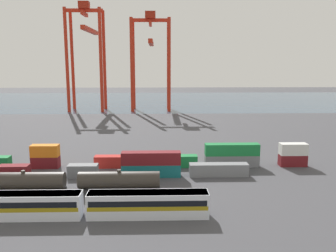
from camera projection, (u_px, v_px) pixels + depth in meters
name	position (u px, v px, depth m)	size (l,w,h in m)	color
ground_plane	(114.00, 134.00, 116.48)	(420.00, 420.00, 0.00)	#424247
harbour_water	(134.00, 101.00, 215.85)	(400.00, 110.00, 0.01)	#384C60
passenger_train	(20.00, 204.00, 54.08)	(56.84, 3.14, 3.90)	silver
freight_tank_row	(24.00, 183.00, 63.61)	(48.20, 2.99, 4.45)	#232326
shipping_container_2	(14.00, 171.00, 73.13)	(6.04, 2.44, 2.60)	maroon
shipping_container_3	(83.00, 171.00, 73.49)	(6.04, 2.44, 2.60)	slate
shipping_container_4	(151.00, 170.00, 73.86)	(12.10, 2.44, 2.60)	#146066
shipping_container_5	(151.00, 158.00, 73.40)	(12.10, 2.44, 2.60)	maroon
shipping_container_6	(219.00, 170.00, 74.23)	(12.10, 2.44, 2.60)	slate
shipping_container_9	(46.00, 162.00, 79.90)	(6.04, 2.44, 2.60)	maroon
shipping_container_10	(45.00, 151.00, 79.44)	(6.04, 2.44, 2.60)	orange
shipping_container_11	(108.00, 162.00, 80.26)	(6.04, 2.44, 2.60)	#AD211C
shipping_container_12	(170.00, 161.00, 80.63)	(12.10, 2.44, 2.60)	#197538
shipping_container_13	(232.00, 161.00, 80.99)	(12.10, 2.44, 2.60)	slate
shipping_container_14	(232.00, 149.00, 80.53)	(12.10, 2.44, 2.60)	#197538
shipping_container_15	(293.00, 160.00, 81.35)	(6.04, 2.44, 2.60)	maroon
shipping_container_16	(293.00, 149.00, 80.89)	(6.04, 2.44, 2.60)	silver
gantry_crane_west	(87.00, 45.00, 171.12)	(17.13, 37.67, 50.50)	red
gantry_crane_central	(151.00, 51.00, 172.74)	(18.80, 38.71, 46.21)	red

